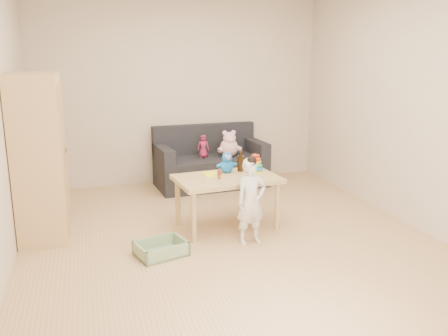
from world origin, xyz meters
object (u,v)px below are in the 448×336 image
object	(u,v)px
wardrobe	(40,156)
sofa	(211,171)
play_table	(227,202)
toddler	(251,203)

from	to	relation	value
wardrobe	sofa	distance (m)	2.51
wardrobe	sofa	xyz separation A→B (m)	(2.10, 1.24, -0.61)
sofa	play_table	size ratio (longest dim) A/B	1.41
wardrobe	sofa	bearing A→B (deg)	30.68
wardrobe	play_table	bearing A→B (deg)	-11.33
sofa	wardrobe	bearing A→B (deg)	-153.59
wardrobe	play_table	world-z (taller)	wardrobe
play_table	wardrobe	bearing A→B (deg)	168.67
sofa	play_table	bearing A→B (deg)	-103.21
toddler	play_table	bearing A→B (deg)	92.38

